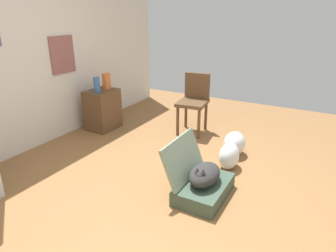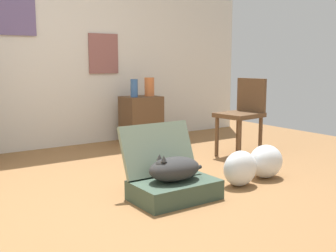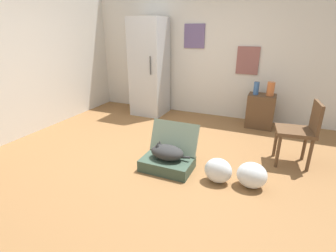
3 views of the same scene
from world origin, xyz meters
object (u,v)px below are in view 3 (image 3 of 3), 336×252
Objects in this scene: suitcase_base at (167,164)px; plastic_bag_white at (218,171)px; cat at (167,152)px; plastic_bag_clear at (252,175)px; side_table at (260,111)px; vase_tall at (256,88)px; vase_short at (271,89)px; chair at (301,130)px; refrigerator at (150,68)px.

suitcase_base is 2.00× the size of plastic_bag_white.
plastic_bag_clear is at bearing 1.24° from cat.
side_table is at bearing 92.53° from plastic_bag_clear.
vase_tall reaches higher than suitcase_base.
vase_tall reaches higher than plastic_bag_white.
vase_short is (0.12, -0.02, 0.43)m from side_table.
vase_tall is (0.85, 2.10, 0.66)m from suitcase_base.
side_table reaches higher than plastic_bag_clear.
plastic_bag_clear is 1.40× the size of vase_short.
chair is at bearing 28.14° from cat.
plastic_bag_clear is 2.17m from vase_tall.
plastic_bag_white is 0.53× the size of side_table.
chair reaches higher than cat.
refrigerator is (-2.00, 2.12, 0.83)m from plastic_bag_white.
cat is at bearing -112.06° from vase_tall.
plastic_bag_clear is 1.01m from chair.
plastic_bag_white is 0.37× the size of chair.
plastic_bag_white is 1.34× the size of vase_short.
plastic_bag_clear is at bearing -84.11° from vase_tall.
refrigerator reaches higher than chair.
cat is at bearing -57.80° from refrigerator.
vase_short is at bearing 3.94° from vase_tall.
vase_short is at bearing -8.63° from side_table.
chair reaches higher than suitcase_base.
vase_short reaches higher than cat.
chair is at bearing 28.24° from suitcase_base.
plastic_bag_clear is 0.17× the size of refrigerator.
vase_tall is 0.24m from vase_short.
cat is at bearing 176.42° from suitcase_base.
vase_short is 1.39m from chair.
vase_short is (0.41, 2.15, 0.59)m from plastic_bag_white.
chair reaches higher than vase_short.
chair is (1.56, 0.83, 0.25)m from cat.
plastic_bag_white is at bearing -97.56° from side_table.
vase_short reaches higher than plastic_bag_white.
plastic_bag_white is 2.19m from side_table.
cat reaches higher than plastic_bag_clear.
chair is (0.58, -1.30, 0.19)m from side_table.
cat reaches higher than suitcase_base.
side_table is 2.52× the size of vase_short.
side_table is (-0.09, 2.11, 0.15)m from plastic_bag_clear.
refrigerator is at bearing -178.74° from side_table.
side_table is at bearing 171.37° from vase_short.
refrigerator is 8.52× the size of vase_tall.
plastic_bag_white is at bearing -171.89° from plastic_bag_clear.
vase_tall is (2.16, 0.02, -0.25)m from refrigerator.
plastic_bag_white is (0.68, -0.03, -0.09)m from cat.
vase_short is at bearing -167.22° from chair.
plastic_bag_white is 2.21m from vase_tall.
chair reaches higher than side_table.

